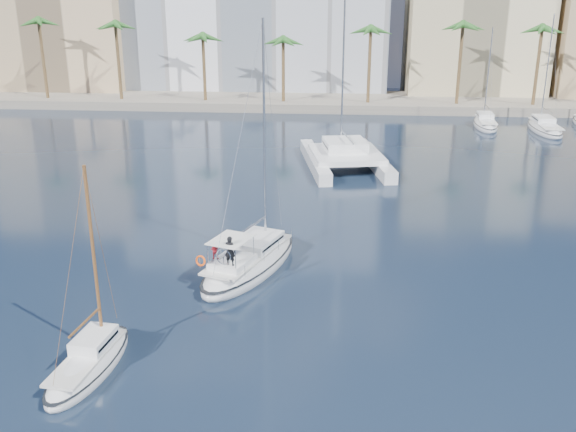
{
  "coord_description": "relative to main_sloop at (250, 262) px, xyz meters",
  "views": [
    {
      "loc": [
        2.65,
        -32.42,
        15.57
      ],
      "look_at": [
        -0.29,
        1.5,
        3.67
      ],
      "focal_mm": 40.0,
      "sensor_mm": 36.0,
      "label": 1
    }
  ],
  "objects": [
    {
      "name": "building_modern",
      "position": [
        -9.39,
        70.85,
        13.51
      ],
      "size": [
        42.0,
        16.0,
        28.0
      ],
      "primitive_type": "cube",
      "color": "white",
      "rests_on": "ground"
    },
    {
      "name": "seagull",
      "position": [
        0.48,
        0.09,
        -0.08
      ],
      "size": [
        0.93,
        0.4,
        0.17
      ],
      "color": "silver",
      "rests_on": "ground"
    },
    {
      "name": "building_beige",
      "position": [
        24.61,
        67.85,
        9.51
      ],
      "size": [
        20.0,
        14.0,
        20.0
      ],
      "primitive_type": "cube",
      "color": "beige",
      "rests_on": "ground"
    },
    {
      "name": "quay",
      "position": [
        2.61,
        58.85,
        0.11
      ],
      "size": [
        120.0,
        14.0,
        1.2
      ],
      "primitive_type": "cube",
      "color": "gray",
      "rests_on": "ground"
    },
    {
      "name": "moored_yacht_b",
      "position": [
        29.11,
        42.85,
        -0.49
      ],
      "size": [
        3.32,
        10.83,
        13.72
      ],
      "primitive_type": null,
      "rotation": [
        0.0,
        0.0,
        -0.02
      ],
      "color": "silver",
      "rests_on": "ground"
    },
    {
      "name": "palm_centre",
      "position": [
        2.61,
        54.85,
        9.79
      ],
      "size": [
        3.6,
        3.6,
        12.3
      ],
      "color": "brown",
      "rests_on": "ground"
    },
    {
      "name": "palm_left",
      "position": [
        -31.39,
        54.85,
        9.79
      ],
      "size": [
        3.6,
        3.6,
        12.3
      ],
      "color": "brown",
      "rests_on": "ground"
    },
    {
      "name": "catamaran",
      "position": [
        5.52,
        24.5,
        0.7
      ],
      "size": [
        9.2,
        14.69,
        19.74
      ],
      "rotation": [
        0.0,
        0.0,
        0.18
      ],
      "color": "silver",
      "rests_on": "ground"
    },
    {
      "name": "small_sloop",
      "position": [
        -5.42,
        -11.26,
        -0.11
      ],
      "size": [
        2.78,
        6.74,
        9.42
      ],
      "rotation": [
        0.0,
        0.0,
        -0.11
      ],
      "color": "silver",
      "rests_on": "ground"
    },
    {
      "name": "main_sloop",
      "position": [
        0.0,
        0.0,
        0.0
      ],
      "size": [
        6.36,
        10.58,
        14.98
      ],
      "rotation": [
        0.0,
        0.0,
        -0.34
      ],
      "color": "silver",
      "rests_on": "ground"
    },
    {
      "name": "building_tan_left",
      "position": [
        -39.39,
        66.85,
        10.51
      ],
      "size": [
        22.0,
        14.0,
        22.0
      ],
      "primitive_type": "cube",
      "color": "tan",
      "rests_on": "ground"
    },
    {
      "name": "ground",
      "position": [
        2.61,
        -2.15,
        -0.49
      ],
      "size": [
        160.0,
        160.0,
        0.0
      ],
      "primitive_type": "plane",
      "color": "black",
      "rests_on": "ground"
    },
    {
      "name": "moored_yacht_a",
      "position": [
        22.61,
        44.85,
        -0.49
      ],
      "size": [
        3.37,
        9.52,
        11.9
      ],
      "primitive_type": null,
      "rotation": [
        0.0,
        0.0,
        -0.07
      ],
      "color": "silver",
      "rests_on": "ground"
    }
  ]
}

